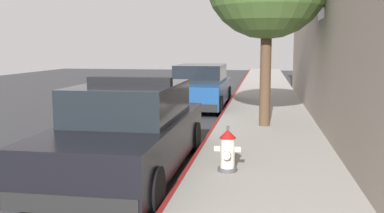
# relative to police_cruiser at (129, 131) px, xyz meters

# --- Properties ---
(ground_plane) EXTENTS (28.35, 60.00, 0.20)m
(ground_plane) POSITION_rel_police_cruiser_xyz_m (-3.61, 4.17, -0.84)
(ground_plane) COLOR #353538
(sidewalk_pavement) EXTENTS (2.64, 60.00, 0.15)m
(sidewalk_pavement) POSITION_rel_police_cruiser_xyz_m (2.39, 4.17, -0.67)
(sidewalk_pavement) COLOR #9E9991
(sidewalk_pavement) RESTS_ON ground
(curb_painted_edge) EXTENTS (0.08, 60.00, 0.15)m
(curb_painted_edge) POSITION_rel_police_cruiser_xyz_m (1.03, 4.17, -0.67)
(curb_painted_edge) COLOR maroon
(curb_painted_edge) RESTS_ON ground
(police_cruiser) EXTENTS (1.94, 4.84, 1.68)m
(police_cruiser) POSITION_rel_police_cruiser_xyz_m (0.00, 0.00, 0.00)
(police_cruiser) COLOR black
(police_cruiser) RESTS_ON ground
(parked_car_silver_ahead) EXTENTS (1.94, 4.84, 1.56)m
(parked_car_silver_ahead) POSITION_rel_police_cruiser_xyz_m (0.02, 8.41, -0.00)
(parked_car_silver_ahead) COLOR navy
(parked_car_silver_ahead) RESTS_ON ground
(fire_hydrant) EXTENTS (0.44, 0.40, 0.76)m
(fire_hydrant) POSITION_rel_police_cruiser_xyz_m (1.72, -0.12, -0.24)
(fire_hydrant) COLOR #4C4C51
(fire_hydrant) RESTS_ON sidewalk_pavement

